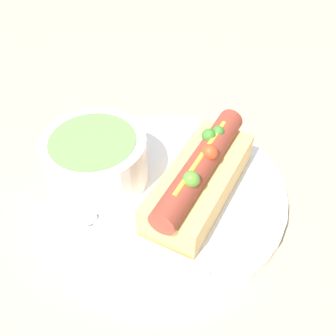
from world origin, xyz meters
name	(u,v)px	position (x,y,z in m)	size (l,w,h in m)	color
ground_plane	(168,198)	(0.00, 0.00, 0.00)	(4.00, 4.00, 0.00)	tan
dinner_plate	(168,193)	(0.00, 0.00, 0.01)	(0.28, 0.28, 0.02)	white
hot_dog	(200,177)	(0.02, -0.03, 0.05)	(0.18, 0.11, 0.07)	#DBAD60
soup_bowl	(95,158)	(-0.04, 0.07, 0.05)	(0.12, 0.12, 0.06)	white
spoon	(102,225)	(-0.09, 0.01, 0.02)	(0.07, 0.17, 0.01)	#B7B7BC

